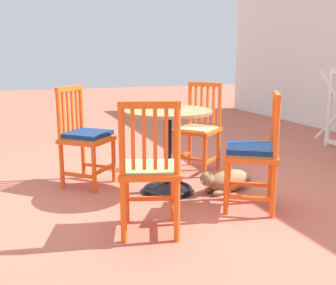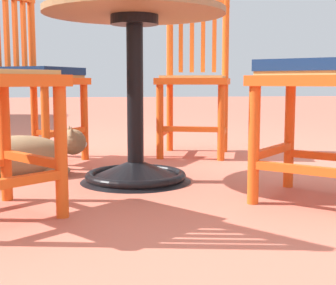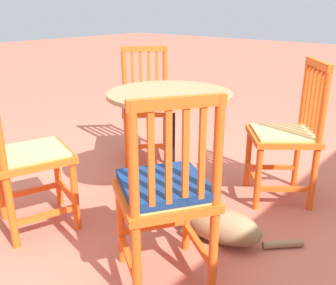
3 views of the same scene
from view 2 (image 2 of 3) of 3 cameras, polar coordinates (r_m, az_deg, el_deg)
ground_plane at (r=2.22m, az=-3.04°, el=-4.06°), size 24.00×24.00×0.00m
cafe_table at (r=2.09m, az=-3.84°, el=3.12°), size 0.76×0.76×0.73m
orange_chair_facing_out at (r=1.81m, az=17.99°, el=7.34°), size 0.57×0.57×0.91m
orange_chair_at_corner at (r=2.88m, az=3.12°, el=7.18°), size 0.50×0.50×0.91m
orange_chair_near_fence at (r=2.69m, az=-15.26°, el=7.23°), size 0.55×0.55×0.91m
tabby_cat at (r=2.30m, az=-16.19°, el=-1.52°), size 0.40×0.68×0.23m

